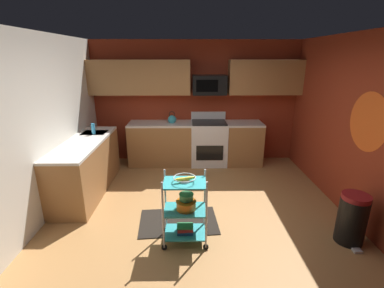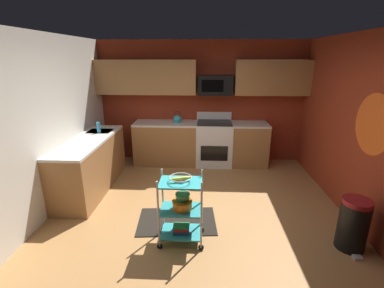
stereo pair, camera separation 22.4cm
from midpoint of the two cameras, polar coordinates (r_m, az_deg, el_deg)
The scene contains 18 objects.
floor at distance 4.21m, azimuth -0.17°, elevation -15.00°, with size 4.40×4.80×0.04m, color #A87542.
wall_back at distance 6.04m, azimuth -0.39°, elevation 8.72°, with size 4.52×0.06×2.60m, color maroon.
wall_left at distance 4.27m, azimuth -31.69°, elevation 2.13°, with size 0.06×4.80×2.60m, color silver.
wall_right at distance 4.30m, azimuth 31.07°, elevation 2.33°, with size 0.06×4.80×2.60m, color maroon.
wall_flower_decal at distance 4.17m, azimuth 31.72°, elevation 3.94°, with size 0.79×0.79×0.00m, color #E5591E.
counter_run at distance 5.46m, azimuth -8.63°, elevation -1.56°, with size 3.63×2.58×0.92m.
oven_range at distance 5.92m, azimuth 2.44°, elevation 0.33°, with size 0.76×0.65×1.10m.
upper_cabinets at distance 5.78m, azimuth -1.04°, elevation 13.80°, with size 4.40×0.33×0.70m.
microwave at distance 5.77m, azimuth 2.55°, elevation 12.28°, with size 0.70×0.39×0.40m.
rolling_cart at distance 3.47m, azimuth -3.40°, elevation -13.61°, with size 0.58×0.38×0.91m.
fruit_bowl at distance 3.27m, azimuth -3.53°, elevation -7.26°, with size 0.27×0.27×0.07m.
mixing_bowl_large at distance 3.44m, azimuth -3.16°, elevation -12.65°, with size 0.25×0.25×0.11m.
mixing_bowl_small at distance 3.41m, azimuth -3.11°, elevation -10.97°, with size 0.18×0.18×0.08m.
book_stack at distance 3.63m, azimuth -3.31°, elevation -17.35°, with size 0.21×0.18×0.09m.
kettle at distance 5.79m, azimuth -5.32°, elevation 5.18°, with size 0.21×0.18×0.26m.
dish_soap_bottle at distance 5.25m, azimuth -21.18°, elevation 2.97°, with size 0.06×0.06×0.20m, color #2D8CBF.
trash_can at distance 4.00m, azimuth 29.15°, elevation -13.56°, with size 0.34×0.42×0.66m.
floor_rug at distance 4.06m, azimuth -4.48°, elevation -15.94°, with size 1.10×0.70×0.01m, color black.
Camera 1 is at (-0.14, -3.53, 2.27)m, focal length 25.42 mm.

